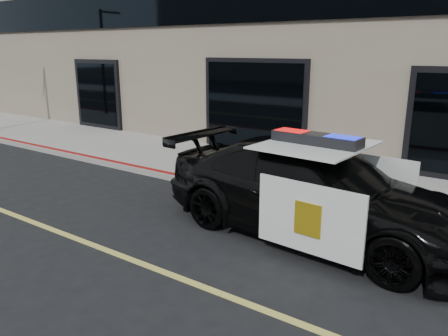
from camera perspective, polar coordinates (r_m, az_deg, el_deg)
The scene contains 4 objects.
ground at distance 7.72m, azimuth -17.43°, elevation -9.33°, with size 120.00×120.00×0.00m, color black.
sidewalk_n at distance 11.42m, azimuth 3.66°, elevation -0.24°, with size 60.00×3.50×0.15m, color gray.
police_car at distance 7.59m, azimuth 11.60°, elevation -2.87°, with size 2.99×5.76×1.78m.
fire_hydrant at distance 10.55m, azimuth -1.63°, elevation 0.94°, with size 0.35×0.48×0.77m.
Camera 1 is at (5.70, -4.17, 3.12)m, focal length 35.00 mm.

